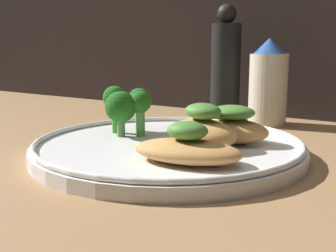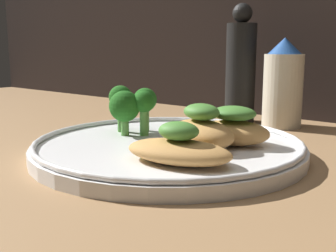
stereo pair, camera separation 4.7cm
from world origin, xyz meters
TOP-DOWN VIEW (x-y plane):
  - ground_plane at (0.00, 0.00)cm, footprint 180.00×180.00cm
  - plate at (0.00, 0.00)cm, footprint 30.48×30.48cm
  - grilled_meat_front at (5.95, -5.63)cm, footprint 11.42×7.65cm
  - grilled_meat_middle at (4.03, 0.72)cm, footprint 10.01×8.09cm
  - grilled_meat_back at (5.81, 4.37)cm, footprint 9.24×7.48cm
  - broccoli_bunch at (-6.98, 1.39)cm, footprint 6.70×6.92cm
  - sauce_bottle at (2.28, 24.47)cm, footprint 5.90×5.90cm
  - pepper_grinder at (-5.07, 24.47)cm, footprint 4.79×4.79cm

SIDE VIEW (x-z plane):
  - ground_plane at x=0.00cm, z-range -1.00..0.00cm
  - plate at x=0.00cm, z-range -0.01..1.99cm
  - grilled_meat_front at x=5.95cm, z-range 0.80..4.75cm
  - grilled_meat_back at x=5.81cm, z-range 1.02..5.33cm
  - grilled_meat_middle at x=4.03cm, z-range 0.89..5.69cm
  - broccoli_bunch at x=-6.98cm, z-range 2.20..8.15cm
  - sauce_bottle at x=2.28cm, z-range -0.29..13.19cm
  - pepper_grinder at x=-5.07cm, z-range -0.83..18.06cm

